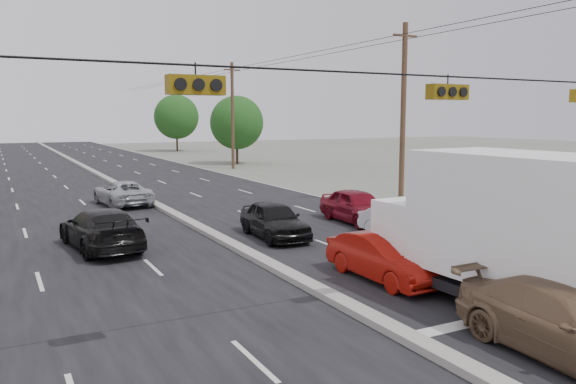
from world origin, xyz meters
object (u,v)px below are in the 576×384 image
Objects in this scene: tan_sedan at (572,325)px; queue_car_e at (357,206)px; utility_pole_right_b at (403,113)px; oncoming_far at (122,193)px; oncoming_near at (101,229)px; queue_car_a at (274,220)px; tree_right_mid at (237,123)px; tree_right_far at (176,117)px; utility_pole_right_c at (233,115)px; red_sedan at (385,258)px; box_truck at (505,229)px; queue_car_b at (401,223)px.

tan_sedan is 15.07m from queue_car_e.
utility_pole_right_b is 21.07m from tan_sedan.
utility_pole_right_b is 16.26m from oncoming_far.
tan_sedan is 15.88m from oncoming_near.
queue_car_a is at bearing 163.34° from oncoming_near.
tree_right_mid is 0.88× the size of tree_right_far.
oncoming_near is at bearing 69.14° from oncoming_far.
utility_pole_right_c is 1.90× the size of oncoming_near.
tree_right_far is 59.42m from queue_car_e.
red_sedan is at bearing -117.29° from queue_car_e.
utility_pole_right_b is at bearing -94.76° from tree_right_mid.
red_sedan is (-10.11, -11.68, -4.41)m from utility_pole_right_b.
tree_right_mid is 38.90m from oncoming_near.
tan_sedan is 1.17× the size of queue_car_a.
oncoming_near is (-16.92, -3.52, -4.34)m from utility_pole_right_b.
queue_car_e is at bearing 123.78° from oncoming_far.
utility_pole_right_b is 17.60m from box_truck.
utility_pole_right_c is at bearing -133.28° from oncoming_far.
oncoming_near is (-11.42, 0.07, -0.01)m from queue_car_e.
tree_right_far is 1.55× the size of oncoming_near.
tree_right_far is at bearing 77.72° from red_sedan.
tree_right_mid is at bearing 76.15° from tan_sedan.
utility_pole_right_c is at bearing 74.64° from queue_car_a.
tree_right_far is 2.15× the size of queue_car_b.
tree_right_mid is 1.88× the size of queue_car_b.
tree_right_far is at bearing 83.35° from utility_pole_right_c.
box_truck is at bearing -120.54° from utility_pole_right_b.
box_truck reaches higher than queue_car_e.
queue_car_e is (0.30, 3.55, 0.15)m from queue_car_b.
red_sedan is 1.12× the size of queue_car_b.
queue_car_b is (-5.80, -32.14, -4.48)m from utility_pole_right_c.
tree_right_mid is at bearing 63.43° from utility_pole_right_c.
red_sedan is 6.26m from queue_car_b.
tree_right_far reaches higher than red_sedan.
queue_car_e is (-8.00, -33.59, -3.56)m from tree_right_mid.
box_truck is 1.51× the size of oncoming_near.
tan_sedan is at bearing -117.04° from box_truck.
box_truck reaches higher than red_sedan.
tree_right_far is at bearing -115.52° from oncoming_far.
tree_right_far is 1.02× the size of box_truck.
tan_sedan is 1.04× the size of oncoming_far.
queue_car_b is 11.69m from oncoming_near.
tan_sedan is at bearing -85.47° from queue_car_a.
tree_right_mid is 28.67m from oncoming_far.
oncoming_near is at bearing -109.23° from tree_right_far.
box_truck is at bearing 65.92° from tan_sedan.
oncoming_far is (-8.55, 10.47, -0.10)m from queue_car_e.
queue_car_b is at bearing -23.84° from queue_car_a.
tree_right_far reaches higher than queue_car_e.
queue_car_a is at bearing 144.73° from queue_car_b.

